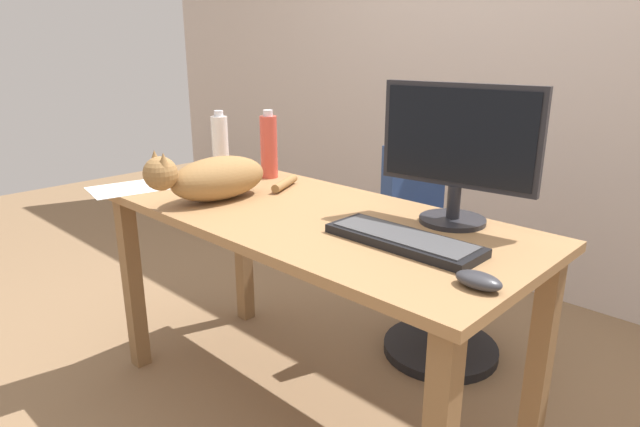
# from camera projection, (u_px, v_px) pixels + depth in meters

# --- Properties ---
(ground_plane) EXTENTS (8.00, 8.00, 0.00)m
(ground_plane) POSITION_uv_depth(u_px,v_px,m) (307.00, 406.00, 1.97)
(ground_plane) COLOR #846647
(back_wall) EXTENTS (6.00, 0.04, 2.60)m
(back_wall) POSITION_uv_depth(u_px,v_px,m) (527.00, 38.00, 2.64)
(back_wall) COLOR beige
(back_wall) RESTS_ON ground_plane
(desk) EXTENTS (1.52, 0.68, 0.75)m
(desk) POSITION_uv_depth(u_px,v_px,m) (306.00, 243.00, 1.78)
(desk) COLOR #9E7247
(desk) RESTS_ON ground_plane
(office_chair) EXTENTS (0.48, 0.48, 0.89)m
(office_chair) POSITION_uv_depth(u_px,v_px,m) (436.00, 268.00, 2.25)
(office_chair) COLOR black
(office_chair) RESTS_ON ground_plane
(monitor) EXTENTS (0.48, 0.20, 0.41)m
(monitor) POSITION_uv_depth(u_px,v_px,m) (458.00, 149.00, 1.57)
(monitor) COLOR #232328
(monitor) RESTS_ON desk
(keyboard) EXTENTS (0.44, 0.15, 0.03)m
(keyboard) POSITION_uv_depth(u_px,v_px,m) (403.00, 239.00, 1.45)
(keyboard) COLOR black
(keyboard) RESTS_ON desk
(cat) EXTENTS (0.21, 0.61, 0.20)m
(cat) POSITION_uv_depth(u_px,v_px,m) (213.00, 178.00, 1.85)
(cat) COLOR olive
(cat) RESTS_ON desk
(computer_mouse) EXTENTS (0.11, 0.06, 0.04)m
(computer_mouse) POSITION_uv_depth(u_px,v_px,m) (479.00, 280.00, 1.19)
(computer_mouse) COLOR #333338
(computer_mouse) RESTS_ON desk
(paper_sheet) EXTENTS (0.26, 0.33, 0.00)m
(paper_sheet) POSITION_uv_depth(u_px,v_px,m) (131.00, 188.00, 2.03)
(paper_sheet) COLOR white
(paper_sheet) RESTS_ON desk
(water_bottle) EXTENTS (0.07, 0.07, 0.26)m
(water_bottle) POSITION_uv_depth(u_px,v_px,m) (220.00, 144.00, 2.25)
(water_bottle) COLOR silver
(water_bottle) RESTS_ON desk
(spray_bottle) EXTENTS (0.07, 0.07, 0.27)m
(spray_bottle) POSITION_uv_depth(u_px,v_px,m) (269.00, 146.00, 2.16)
(spray_bottle) COLOR #D84C3D
(spray_bottle) RESTS_ON desk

